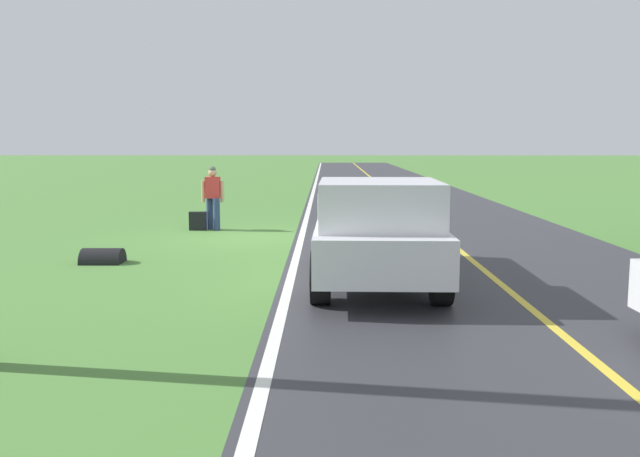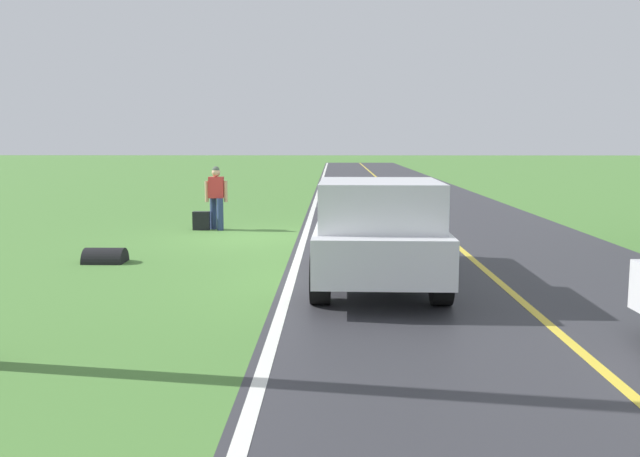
% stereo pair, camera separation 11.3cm
% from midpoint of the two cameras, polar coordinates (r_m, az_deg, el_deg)
% --- Properties ---
extents(ground_plane, '(200.00, 200.00, 0.00)m').
position_cam_midpoint_polar(ground_plane, '(17.16, -5.97, -0.80)').
color(ground_plane, '#4C7F38').
extents(road_surface, '(7.60, 120.00, 0.00)m').
position_cam_midpoint_polar(road_surface, '(17.30, 10.29, -0.81)').
color(road_surface, '#333338').
rests_on(road_surface, ground).
extents(lane_edge_line, '(0.16, 117.60, 0.00)m').
position_cam_midpoint_polar(lane_edge_line, '(17.06, -1.78, -0.80)').
color(lane_edge_line, silver).
rests_on(lane_edge_line, ground).
extents(lane_centre_line, '(0.14, 117.60, 0.00)m').
position_cam_midpoint_polar(lane_centre_line, '(17.30, 10.29, -0.80)').
color(lane_centre_line, gold).
rests_on(lane_centre_line, ground).
extents(hitchhiker_walking, '(0.62, 0.51, 1.75)m').
position_cam_midpoint_polar(hitchhiker_walking, '(18.81, -9.18, 2.86)').
color(hitchhiker_walking, navy).
rests_on(hitchhiker_walking, ground).
extents(suitcase_carried, '(0.47, 0.21, 0.51)m').
position_cam_midpoint_polar(suitcase_carried, '(18.87, -10.43, 0.63)').
color(suitcase_carried, black).
rests_on(suitcase_carried, ground).
extents(pickup_truck_passing, '(2.18, 5.44, 1.82)m').
position_cam_midpoint_polar(pickup_truck_passing, '(11.48, 4.47, 0.03)').
color(pickup_truck_passing, silver).
rests_on(pickup_truck_passing, ground).
extents(drainage_culvert, '(0.80, 0.60, 0.60)m').
position_cam_midpoint_polar(drainage_culvert, '(14.30, -18.05, -2.77)').
color(drainage_culvert, black).
rests_on(drainage_culvert, ground).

